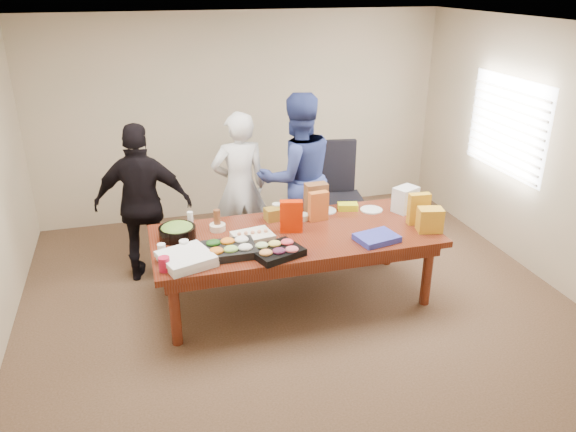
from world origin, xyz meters
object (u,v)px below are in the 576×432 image
object	(u,v)px
person_center	(240,187)
person_right	(297,177)
conference_table	(295,267)
sheet_cake	(253,237)
office_chair	(341,197)
salad_bowl	(177,232)

from	to	relation	value
person_center	person_right	xyz separation A→B (m)	(0.65, -0.12, 0.10)
conference_table	sheet_cake	xyz separation A→B (m)	(-0.44, -0.03, 0.41)
person_center	sheet_cake	bearing A→B (deg)	82.59
office_chair	sheet_cake	size ratio (longest dim) A/B	3.22
person_center	office_chair	bearing A→B (deg)	-179.68
person_right	sheet_cake	xyz separation A→B (m)	(-0.75, -1.02, -0.19)
office_chair	person_right	size ratio (longest dim) A/B	0.62
office_chair	salad_bowl	world-z (taller)	office_chair
sheet_cake	salad_bowl	distance (m)	0.73
person_center	conference_table	bearing A→B (deg)	104.56
office_chair	sheet_cake	xyz separation A→B (m)	(-1.37, -1.19, 0.18)
office_chair	person_center	distance (m)	1.29
conference_table	salad_bowl	size ratio (longest dim) A/B	7.85
salad_bowl	office_chair	bearing A→B (deg)	24.80
person_center	salad_bowl	xyz separation A→B (m)	(-0.80, -0.90, -0.07)
office_chair	salad_bowl	bearing A→B (deg)	-145.73
person_right	sheet_cake	world-z (taller)	person_right
sheet_cake	person_right	bearing A→B (deg)	44.45
conference_table	sheet_cake	world-z (taller)	sheet_cake
sheet_cake	salad_bowl	xyz separation A→B (m)	(-0.69, 0.24, 0.03)
office_chair	person_right	world-z (taller)	person_right
office_chair	salad_bowl	size ratio (longest dim) A/B	3.35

